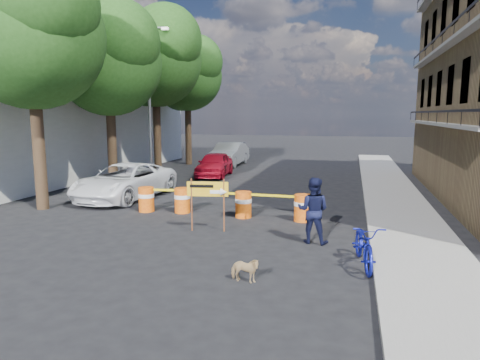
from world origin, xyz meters
The scene contains 19 objects.
ground centered at (0.00, 0.00, 0.00)m, with size 120.00×120.00×0.00m, color black.
sidewalk_east centered at (6.20, 6.00, 0.07)m, with size 2.40×40.00×0.15m, color gray.
white_building centered at (-13.00, 10.00, 3.00)m, with size 8.00×22.00×6.00m, color silver.
tree_near centered at (-6.73, 2.00, 6.36)m, with size 5.46×5.20×9.15m.
tree_mid_a centered at (-6.74, 7.00, 6.01)m, with size 5.25×5.00×8.68m.
tree_mid_b centered at (-6.73, 12.00, 6.71)m, with size 5.67×5.40×9.62m.
tree_far centered at (-6.74, 17.00, 6.22)m, with size 5.04×4.80×8.84m.
streetlamp centered at (-5.93, 9.50, 4.38)m, with size 1.25×0.18×8.00m.
barrel_far_left centered at (-2.80, 2.60, 0.47)m, with size 0.58×0.58×0.90m.
barrel_mid_left centered at (-1.45, 2.75, 0.47)m, with size 0.58×0.58×0.90m.
barrel_mid_right centered at (0.87, 2.62, 0.47)m, with size 0.58×0.58×0.90m.
barrel_far_right centered at (2.92, 2.61, 0.47)m, with size 0.58×0.58×0.90m.
detour_sign centered at (0.40, 0.65, 1.18)m, with size 1.25×0.31×1.62m.
pedestrian centered at (3.46, 0.26, 0.92)m, with size 0.89×0.70×1.84m, color black.
bicycle centered at (4.80, -1.34, 1.02)m, with size 0.71×1.07×2.04m, color #13199A.
dog centered at (2.33, -3.00, 0.28)m, with size 0.30×0.66×0.56m, color tan.
suv_white centered at (-4.80, 4.61, 0.74)m, with size 2.44×5.29×1.47m, color white.
sedan_red centered at (-3.17, 11.79, 0.70)m, with size 1.65×4.11×1.40m, color #AA0E23.
sedan_silver centered at (-3.80, 17.02, 0.80)m, with size 1.70×4.86×1.60m, color #A1A4A8.
Camera 1 is at (4.44, -11.41, 3.55)m, focal length 32.00 mm.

